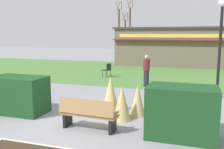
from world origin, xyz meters
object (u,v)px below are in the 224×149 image
(food_kiosk, at_px, (172,46))
(tree_center_bg, at_px, (119,31))
(tree_left_bg, at_px, (125,35))
(tree_right_bg, at_px, (130,30))
(cafe_chair_east, at_px, (108,69))
(person_strolling, at_px, (146,71))
(lamppost_mid, at_px, (220,36))
(parked_car_west_slot, at_px, (145,52))
(park_bench, at_px, (88,114))

(food_kiosk, distance_m, tree_center_bg, 13.83)
(tree_left_bg, bearing_deg, tree_right_bg, -52.37)
(food_kiosk, height_order, tree_center_bg, tree_center_bg)
(cafe_chair_east, distance_m, person_strolling, 3.76)
(tree_center_bg, bearing_deg, tree_right_bg, 58.24)
(lamppost_mid, bearing_deg, parked_car_west_slot, 110.02)
(person_strolling, relative_size, tree_left_bg, 0.28)
(lamppost_mid, bearing_deg, food_kiosk, 104.64)
(park_bench, height_order, parked_car_west_slot, parked_car_west_slot)
(lamppost_mid, xyz_separation_m, tree_right_bg, (-10.16, 24.54, 0.75))
(person_strolling, height_order, parked_car_west_slot, person_strolling)
(lamppost_mid, relative_size, parked_car_west_slot, 1.00)
(food_kiosk, xyz_separation_m, parked_car_west_slot, (-3.63, 6.63, -1.05))
(park_bench, xyz_separation_m, lamppost_mid, (3.82, 5.23, 2.18))
(tree_center_bg, bearing_deg, food_kiosk, -53.33)
(lamppost_mid, distance_m, tree_center_bg, 25.39)
(park_bench, xyz_separation_m, cafe_chair_east, (-2.54, 9.02, 0.05))
(cafe_chair_east, bearing_deg, tree_center_bg, 104.53)
(park_bench, distance_m, food_kiosk, 17.02)
(food_kiosk, bearing_deg, lamppost_mid, -75.36)
(person_strolling, height_order, tree_center_bg, tree_center_bg)
(food_kiosk, height_order, tree_right_bg, tree_right_bg)
(parked_car_west_slot, bearing_deg, park_bench, -83.05)
(park_bench, xyz_separation_m, parked_car_west_slot, (-2.87, 23.59, 0.16))
(food_kiosk, xyz_separation_m, tree_right_bg, (-7.10, 12.82, 1.72))
(park_bench, distance_m, person_strolling, 6.76)
(lamppost_mid, relative_size, food_kiosk, 0.43)
(park_bench, distance_m, parked_car_west_slot, 23.76)
(tree_left_bg, bearing_deg, person_strolling, -72.18)
(person_strolling, distance_m, tree_right_bg, 24.15)
(tree_right_bg, height_order, tree_center_bg, tree_right_bg)
(lamppost_mid, height_order, food_kiosk, lamppost_mid)
(lamppost_mid, relative_size, person_strolling, 2.50)
(cafe_chair_east, height_order, tree_center_bg, tree_center_bg)
(lamppost_mid, height_order, parked_car_west_slot, lamppost_mid)
(lamppost_mid, relative_size, tree_left_bg, 0.71)
(tree_left_bg, bearing_deg, park_bench, -76.59)
(cafe_chair_east, distance_m, parked_car_west_slot, 14.57)
(food_kiosk, bearing_deg, park_bench, -92.54)
(cafe_chair_east, bearing_deg, park_bench, -74.27)
(parked_car_west_slot, bearing_deg, cafe_chair_east, -88.69)
(tree_left_bg, bearing_deg, lamppost_mid, -66.57)
(food_kiosk, bearing_deg, person_strolling, -91.85)
(food_kiosk, relative_size, person_strolling, 5.78)
(parked_car_west_slot, relative_size, tree_right_bg, 0.56)
(park_bench, relative_size, parked_car_west_slot, 0.41)
(park_bench, xyz_separation_m, tree_left_bg, (-7.44, 31.19, 2.13))
(food_kiosk, distance_m, tree_right_bg, 14.75)
(lamppost_mid, xyz_separation_m, food_kiosk, (-3.06, 11.72, -0.97))
(park_bench, xyz_separation_m, tree_right_bg, (-6.34, 29.77, 2.93))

